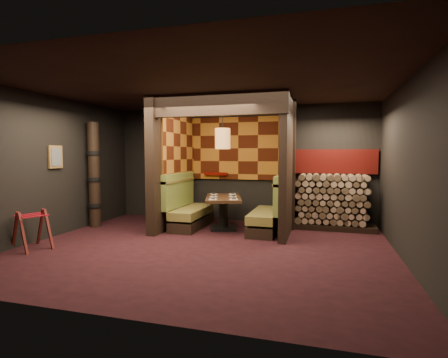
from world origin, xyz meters
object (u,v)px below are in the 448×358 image
at_px(pendant_lamp, 223,139).
at_px(totem_column, 94,175).
at_px(booth_bench_left, 188,210).
at_px(booth_bench_right, 270,213).
at_px(dining_table, 223,207).
at_px(luggage_rack, 32,228).
at_px(firewood_stack, 335,202).

xyz_separation_m(pendant_lamp, totem_column, (-2.94, -0.46, -0.83)).
bearing_deg(totem_column, booth_bench_left, 14.75).
relative_size(booth_bench_right, pendant_lamp, 1.50).
xyz_separation_m(dining_table, pendant_lamp, (0.00, -0.05, 1.52)).
bearing_deg(pendant_lamp, luggage_rack, -139.45).
height_order(pendant_lamp, totem_column, pendant_lamp).
xyz_separation_m(luggage_rack, totem_column, (-0.12, 1.95, 0.82)).
distance_m(dining_table, totem_column, 3.07).
relative_size(dining_table, pendant_lamp, 1.45).
height_order(booth_bench_left, totem_column, totem_column).
distance_m(dining_table, firewood_stack, 2.50).
relative_size(dining_table, totem_column, 0.64).
bearing_deg(pendant_lamp, booth_bench_right, 4.85).
height_order(dining_table, totem_column, totem_column).
bearing_deg(booth_bench_left, totem_column, -165.25).
height_order(booth_bench_right, luggage_rack, booth_bench_right).
relative_size(pendant_lamp, luggage_rack, 1.33).
bearing_deg(totem_column, booth_bench_right, 7.86).
height_order(pendant_lamp, firewood_stack, pendant_lamp).
xyz_separation_m(booth_bench_right, totem_column, (-3.98, -0.55, 0.79)).
xyz_separation_m(booth_bench_left, firewood_stack, (3.25, 0.70, 0.21)).
distance_m(booth_bench_left, totem_column, 2.30).
bearing_deg(booth_bench_left, firewood_stack, 12.17).
xyz_separation_m(booth_bench_right, dining_table, (-1.04, -0.04, 0.10)).
xyz_separation_m(dining_table, luggage_rack, (-2.82, -2.46, -0.13)).
distance_m(pendant_lamp, luggage_rack, 4.06).
distance_m(booth_bench_right, luggage_rack, 4.60).
height_order(booth_bench_left, firewood_stack, firewood_stack).
relative_size(booth_bench_right, dining_table, 1.04).
bearing_deg(firewood_stack, totem_column, -166.81).
distance_m(booth_bench_left, booth_bench_right, 1.89).
bearing_deg(booth_bench_right, pendant_lamp, -175.15).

